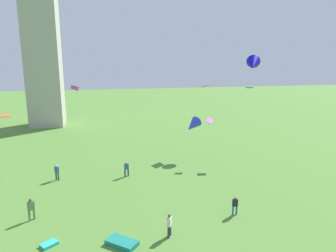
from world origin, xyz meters
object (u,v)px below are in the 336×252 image
Objects in this scene: kite_flying_5 at (253,65)px; kite_bundle_0 at (122,243)px; person_2 at (126,168)px; kite_flying_6 at (75,88)px; kite_flying_1 at (208,85)px; kite_flying_0 at (193,126)px; kite_flying_2 at (249,88)px; kite_bundle_1 at (49,244)px; person_4 at (235,204)px; kite_flying_3 at (209,121)px; kite_flying_4 at (4,116)px; person_1 at (169,224)px; person_0 at (31,208)px; person_3 at (57,171)px.

kite_bundle_0 is at bearing -128.89° from kite_flying_5.
person_2 is 1.37× the size of kite_flying_6.
kite_flying_0 is at bearing 12.17° from kite_flying_1.
person_2 is 1.64× the size of kite_flying_2.
kite_bundle_1 is at bearing -80.61° from kite_flying_0.
kite_flying_5 reaches higher than person_2.
kite_flying_3 is (2.40, 13.28, 4.24)m from person_4.
kite_bundle_1 is at bearing -81.29° from kite_flying_4.
person_2 is 0.74× the size of kite_flying_5.
kite_bundle_1 is at bearing 115.40° from person_1.
person_1 is at bearing -170.69° from person_4.
person_0 is 1.09× the size of person_2.
kite_flying_6 is at bearing -60.80° from person_3.
kite_flying_0 reaches higher than person_2.
person_4 is at bearing -43.35° from kite_flying_4.
kite_flying_5 reaches higher than kite_flying_2.
kite_flying_0 reaches higher than kite_bundle_1.
kite_bundle_1 is at bearing 141.80° from person_3.
kite_flying_1 is 1.70× the size of kite_flying_3.
person_2 is at bearing 39.35° from person_1.
kite_flying_0 is 8.80m from kite_flying_2.
kite_flying_0 is 2.45× the size of kite_flying_4.
kite_flying_3 reaches higher than kite_bundle_1.
person_3 is at bearing 43.59° from person_0.
person_0 is at bearing -21.42° from kite_flying_3.
kite_flying_6 is (-15.74, 3.34, 3.99)m from kite_flying_3.
kite_bundle_1 is at bearing -133.77° from person_2.
kite_flying_0 is at bearing -4.22° from person_0.
kite_flying_4 is (-19.45, 9.97, 6.32)m from person_4.
kite_flying_2 is at bearing 98.08° from kite_flying_1.
kite_flying_4 is (-27.70, -4.96, -1.69)m from kite_flying_2.
kite_flying_1 is at bearing 4.59° from kite_flying_4.
kite_flying_3 is 1.09× the size of kite_bundle_1.
kite_flying_4 is 23.39m from kite_flying_5.
kite_flying_0 is at bearing -2.52° from kite_flying_4.
kite_flying_2 reaches higher than kite_flying_0.
person_2 is 13.05m from person_4.
person_0 is 1.52× the size of kite_flying_3.
person_4 is at bearing -168.37° from person_3.
kite_flying_5 is (-6.02, -12.31, 3.12)m from kite_flying_2.
kite_flying_3 reaches higher than kite_bundle_0.
person_0 is 16.27m from person_4.
person_1 reaches higher than person_3.
kite_flying_4 is at bearing 114.93° from kite_bundle_1.
kite_bundle_0 is (-9.32, -2.33, -0.72)m from person_4.
kite_flying_1 reaches higher than person_4.
kite_bundle_0 is (-11.71, -15.60, -4.96)m from kite_flying_3.
kite_flying_3 is at bearing -124.98° from person_3.
person_0 is at bearing 161.56° from person_4.
kite_flying_6 is at bearing 38.56° from person_0.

